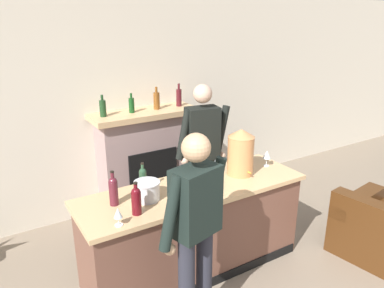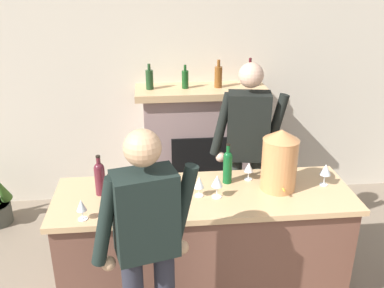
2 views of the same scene
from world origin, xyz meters
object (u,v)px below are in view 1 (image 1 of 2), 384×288
object	(u,v)px
armchair_black	(384,234)
person_customer	(195,231)
fireplace_stone	(146,160)
wine_glass_back_row	(118,214)
wine_glass_front_left	(216,163)
copper_dispenser	(241,152)
wine_glass_near_bucket	(206,175)
wine_bottle_cabernet_heavy	(143,178)
wine_glass_by_dispenser	(192,179)
ice_bucket_steel	(147,191)
wine_bottle_chardonnay_pale	(113,190)
wine_bottle_burgundy_dark	(136,200)
person_bartender	(202,154)
wine_bottle_port_short	(203,164)
wine_glass_front_right	(267,155)

from	to	relation	value
armchair_black	person_customer	xyz separation A→B (m)	(-2.30, 0.18, 0.70)
fireplace_stone	wine_glass_back_row	size ratio (longest dim) A/B	10.86
person_customer	wine_glass_front_left	distance (m)	1.22
copper_dispenser	wine_glass_front_left	size ratio (longest dim) A/B	3.26
armchair_black	wine_glass_near_bucket	world-z (taller)	wine_glass_near_bucket
wine_bottle_cabernet_heavy	wine_glass_back_row	world-z (taller)	wine_bottle_cabernet_heavy
fireplace_stone	wine_glass_by_dispenser	distance (m)	1.52
wine_glass_front_left	ice_bucket_steel	bearing A→B (deg)	-168.17
copper_dispenser	wine_bottle_chardonnay_pale	world-z (taller)	copper_dispenser
copper_dispenser	wine_glass_back_row	xyz separation A→B (m)	(-1.45, -0.30, -0.14)
copper_dispenser	wine_glass_by_dispenser	bearing A→B (deg)	-174.53
person_customer	ice_bucket_steel	world-z (taller)	person_customer
wine_bottle_chardonnay_pale	wine_bottle_burgundy_dark	distance (m)	0.27
wine_bottle_cabernet_heavy	wine_glass_by_dispenser	world-z (taller)	wine_bottle_cabernet_heavy
person_bartender	wine_bottle_port_short	distance (m)	0.46
person_bartender	wine_glass_by_dispenser	distance (m)	0.76
armchair_black	copper_dispenser	xyz separation A→B (m)	(-1.29, 0.92, 0.91)
person_bartender	ice_bucket_steel	size ratio (longest dim) A/B	7.54
wine_bottle_burgundy_dark	wine_bottle_port_short	bearing A→B (deg)	21.16
fireplace_stone	ice_bucket_steel	world-z (taller)	fireplace_stone
wine_bottle_chardonnay_pale	fireplace_stone	bearing A→B (deg)	55.83
fireplace_stone	wine_bottle_port_short	distance (m)	1.33
wine_bottle_chardonnay_pale	wine_bottle_cabernet_heavy	xyz separation A→B (m)	(0.34, 0.13, -0.02)
wine_glass_near_bucket	person_bartender	bearing A→B (deg)	59.47
ice_bucket_steel	wine_bottle_chardonnay_pale	world-z (taller)	wine_bottle_chardonnay_pale
wine_bottle_port_short	fireplace_stone	bearing A→B (deg)	92.78
person_bartender	wine_glass_front_right	distance (m)	0.72
wine_glass_by_dispenser	wine_bottle_cabernet_heavy	bearing A→B (deg)	149.64
wine_bottle_chardonnay_pale	wine_glass_front_right	world-z (taller)	wine_bottle_chardonnay_pale
wine_bottle_burgundy_dark	wine_glass_front_left	size ratio (longest dim) A/B	1.92
person_customer	wine_bottle_burgundy_dark	xyz separation A→B (m)	(-0.24, 0.53, 0.10)
copper_dispenser	wine_glass_front_right	xyz separation A→B (m)	(0.38, 0.02, -0.12)
person_bartender	wine_bottle_port_short	xyz separation A→B (m)	(-0.24, -0.39, 0.07)
person_customer	wine_bottle_burgundy_dark	size ratio (longest dim) A/B	6.02
fireplace_stone	wine_glass_front_left	xyz separation A→B (m)	(0.24, -1.24, 0.34)
wine_glass_back_row	wine_glass_front_right	distance (m)	1.86
wine_bottle_cabernet_heavy	wine_bottle_port_short	size ratio (longest dim) A/B	0.83
copper_dispenser	wine_bottle_port_short	bearing A→B (deg)	160.10
person_bartender	wine_glass_near_bucket	distance (m)	0.72
fireplace_stone	wine_glass_front_right	bearing A→B (deg)	-59.61
armchair_black	wine_bottle_port_short	xyz separation A→B (m)	(-1.66, 1.05, 0.81)
ice_bucket_steel	wine_bottle_chardonnay_pale	size ratio (longest dim) A/B	0.75
wine_glass_front_left	wine_glass_front_right	xyz separation A→B (m)	(0.58, -0.15, 0.03)
wine_bottle_chardonnay_pale	wine_bottle_burgundy_dark	size ratio (longest dim) A/B	1.10
wine_bottle_port_short	wine_glass_near_bucket	size ratio (longest dim) A/B	1.82
armchair_black	wine_glass_near_bucket	bearing A→B (deg)	155.07
person_customer	wine_glass_by_dispenser	xyz separation A→B (m)	(0.39, 0.68, 0.08)
wine_bottle_chardonnay_pale	wine_bottle_port_short	bearing A→B (deg)	5.16
fireplace_stone	person_bartender	size ratio (longest dim) A/B	0.92
wine_glass_front_left	wine_glass_near_bucket	distance (m)	0.39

